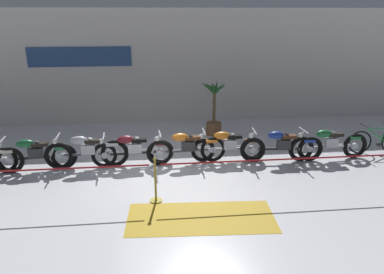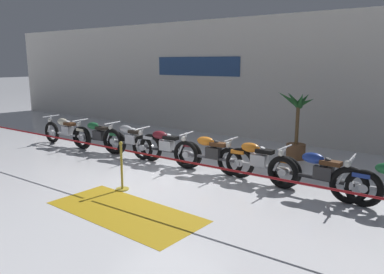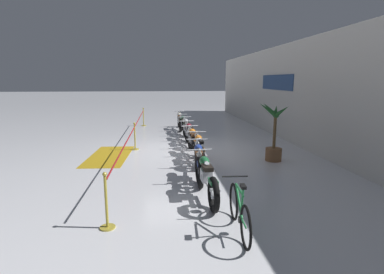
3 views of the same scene
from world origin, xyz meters
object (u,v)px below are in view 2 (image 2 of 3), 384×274
Objects in this scene: motorcycle_green_1 at (98,136)px; potted_palm_left_of_row at (297,128)px; stanchion_mid_left at (122,174)px; motorcycle_orange_5 at (257,162)px; motorcycle_cream_0 at (67,132)px; motorcycle_silver_2 at (131,141)px; motorcycle_orange_4 at (211,154)px; stanchion_far_left at (78,147)px; motorcycle_blue_6 at (320,175)px; motorcycle_maroon_3 at (165,147)px; floor_banner at (125,211)px.

potted_palm_left_of_row is (5.26, 2.57, 0.42)m from motorcycle_green_1.
motorcycle_green_1 is at bearing 146.53° from stanchion_mid_left.
stanchion_mid_left is (-2.07, -2.21, -0.10)m from motorcycle_orange_5.
motorcycle_silver_2 is at bearing 2.61° from motorcycle_cream_0.
motorcycle_cream_0 is 1.39m from motorcycle_green_1.
motorcycle_orange_5 is 2.50m from potted_palm_left_of_row.
stanchion_far_left is at bearing -137.05° from motorcycle_orange_4.
motorcycle_silver_2 is at bearing 178.66° from motorcycle_blue_6.
motorcycle_blue_6 is at bearing -1.34° from motorcycle_silver_2.
motorcycle_cream_0 is 4.99m from stanchion_mid_left.
motorcycle_blue_6 is 4.09m from stanchion_mid_left.
motorcycle_blue_6 is at bearing -7.92° from motorcycle_orange_5.
motorcycle_maroon_3 is 0.74× the size of floor_banner.
motorcycle_maroon_3 is at bearing 179.53° from motorcycle_orange_4.
motorcycle_blue_6 is (4.15, -0.16, -0.01)m from motorcycle_maroon_3.
motorcycle_green_1 and motorcycle_maroon_3 have the same top height.
motorcycle_orange_4 is at bearing 0.65° from motorcycle_green_1.
floor_banner is at bearing -47.37° from motorcycle_silver_2.
motorcycle_green_1 is 1.05× the size of motorcycle_orange_5.
motorcycle_maroon_3 is at bearing 105.12° from stanchion_mid_left.
floor_banner is (2.72, -2.96, -0.47)m from motorcycle_silver_2.
potted_palm_left_of_row reaches higher than motorcycle_orange_5.
motorcycle_green_1 is at bearing 147.82° from floor_banner.
motorcycle_silver_2 is 1.23m from motorcycle_maroon_3.
potted_palm_left_of_row is at bearing 65.92° from stanchion_mid_left.
potted_palm_left_of_row reaches higher than motorcycle_orange_4.
stanchion_far_left is at bearing -147.65° from motorcycle_orange_5.
motorcycle_maroon_3 is 2.65m from motorcycle_orange_5.
motorcycle_orange_5 is 3.03m from stanchion_mid_left.
motorcycle_maroon_3 is at bearing 119.98° from floor_banner.
motorcycle_blue_6 is at bearing -0.00° from motorcycle_cream_0.
motorcycle_maroon_3 reaches higher than floor_banner.
stanchion_far_left is (-2.31, -2.15, 0.28)m from motorcycle_orange_4.
motorcycle_orange_4 reaches higher than motorcycle_green_1.
motorcycle_orange_4 is at bearing -115.40° from potted_palm_left_of_row.
stanchion_far_left reaches higher than motorcycle_orange_5.
stanchion_mid_left is (-3.57, -2.00, -0.10)m from motorcycle_blue_6.
motorcycle_orange_4 is 1.13× the size of potted_palm_left_of_row.
motorcycle_cream_0 is 1.05× the size of motorcycle_orange_4.
motorcycle_silver_2 is at bearing 1.03° from motorcycle_green_1.
motorcycle_cream_0 is at bearing -177.71° from motorcycle_maroon_3.
motorcycle_cream_0 is at bearing 156.35° from stanchion_mid_left.
motorcycle_orange_4 is 2.33m from stanchion_mid_left.
motorcycle_green_1 is at bearing 129.96° from stanchion_far_left.
floor_banner is at bearing -19.64° from stanchion_far_left.
stanchion_far_left is at bearing 163.84° from floor_banner.
stanchion_far_left is 1.47m from stanchion_mid_left.
stanchion_far_left is (-3.50, -4.67, -0.13)m from potted_palm_left_of_row.
potted_palm_left_of_row is (2.67, 2.51, 0.42)m from motorcycle_maroon_3.
motorcycle_green_1 is 2.09× the size of stanchion_mid_left.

